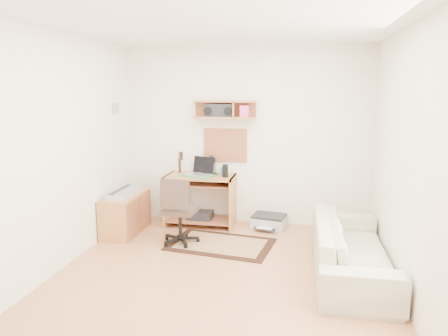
% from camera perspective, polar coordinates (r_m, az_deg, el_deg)
% --- Properties ---
extents(floor, '(3.60, 4.00, 0.01)m').
position_cam_1_polar(floor, '(4.67, -0.53, -14.65)').
color(floor, tan).
rests_on(floor, ground).
extents(ceiling, '(3.60, 4.00, 0.01)m').
position_cam_1_polar(ceiling, '(4.27, -0.59, 18.89)').
color(ceiling, white).
rests_on(ceiling, ground).
extents(back_wall, '(3.60, 0.01, 2.60)m').
position_cam_1_polar(back_wall, '(6.25, 2.94, 4.24)').
color(back_wall, white).
rests_on(back_wall, ground).
extents(left_wall, '(0.01, 4.00, 2.60)m').
position_cam_1_polar(left_wall, '(4.95, -21.55, 1.85)').
color(left_wall, white).
rests_on(left_wall, ground).
extents(right_wall, '(0.01, 4.00, 2.60)m').
position_cam_1_polar(right_wall, '(4.33, 23.63, 0.54)').
color(right_wall, white).
rests_on(right_wall, ground).
extents(wall_shelf, '(0.90, 0.25, 0.26)m').
position_cam_1_polar(wall_shelf, '(6.13, 0.01, 7.89)').
color(wall_shelf, '#B97841').
rests_on(wall_shelf, back_wall).
extents(cork_board, '(0.64, 0.03, 0.49)m').
position_cam_1_polar(cork_board, '(6.28, 0.18, 3.10)').
color(cork_board, tan).
rests_on(cork_board, back_wall).
extents(wall_photo, '(0.02, 0.20, 0.15)m').
position_cam_1_polar(wall_photo, '(6.22, -14.37, 7.79)').
color(wall_photo, '#4C8CBF').
rests_on(wall_photo, left_wall).
extents(desk, '(1.00, 0.55, 0.75)m').
position_cam_1_polar(desk, '(6.26, -3.18, -4.37)').
color(desk, '#B97841').
rests_on(desk, floor).
extents(laptop, '(0.46, 0.46, 0.27)m').
position_cam_1_polar(laptop, '(6.13, -3.38, 0.19)').
color(laptop, silver).
rests_on(laptop, desk).
extents(speaker, '(0.08, 0.08, 0.18)m').
position_cam_1_polar(speaker, '(6.03, 0.17, -0.39)').
color(speaker, black).
rests_on(speaker, desk).
extents(desk_lamp, '(0.09, 0.09, 0.28)m').
position_cam_1_polar(desk_lamp, '(6.24, -1.23, 0.45)').
color(desk_lamp, black).
rests_on(desk_lamp, desk).
extents(pencil_cup, '(0.08, 0.08, 0.11)m').
position_cam_1_polar(pencil_cup, '(6.19, -0.10, -0.43)').
color(pencil_cup, '#3562A1').
rests_on(pencil_cup, desk).
extents(boombox, '(0.39, 0.18, 0.20)m').
position_cam_1_polar(boombox, '(6.14, -0.65, 7.71)').
color(boombox, black).
rests_on(boombox, wall_shelf).
extents(rug, '(1.41, 1.05, 0.02)m').
position_cam_1_polar(rug, '(5.58, -0.43, -10.21)').
color(rug, tan).
rests_on(rug, floor).
extents(task_chair, '(0.48, 0.48, 0.90)m').
position_cam_1_polar(task_chair, '(5.52, -5.95, -5.65)').
color(task_chair, '#392A21').
rests_on(task_chair, floor).
extents(cabinet, '(0.40, 0.90, 0.55)m').
position_cam_1_polar(cabinet, '(6.11, -13.11, -5.99)').
color(cabinet, '#B97841').
rests_on(cabinet, floor).
extents(music_keyboard, '(0.23, 0.73, 0.06)m').
position_cam_1_polar(music_keyboard, '(6.03, -13.24, -3.19)').
color(music_keyboard, '#B2B5BA').
rests_on(music_keyboard, cabinet).
extents(guitar, '(0.31, 0.22, 1.06)m').
position_cam_1_polar(guitar, '(6.44, -6.00, -2.56)').
color(guitar, '#A97F34').
rests_on(guitar, floor).
extents(waste_basket, '(0.29, 0.29, 0.31)m').
position_cam_1_polar(waste_basket, '(6.16, -13.69, -7.01)').
color(waste_basket, white).
rests_on(waste_basket, floor).
extents(printer, '(0.54, 0.45, 0.18)m').
position_cam_1_polar(printer, '(6.25, 6.08, -7.21)').
color(printer, '#A5A8AA').
rests_on(printer, floor).
extents(sofa, '(0.58, 1.97, 0.77)m').
position_cam_1_polar(sofa, '(4.84, 16.84, -9.20)').
color(sofa, '#BAB594').
rests_on(sofa, floor).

